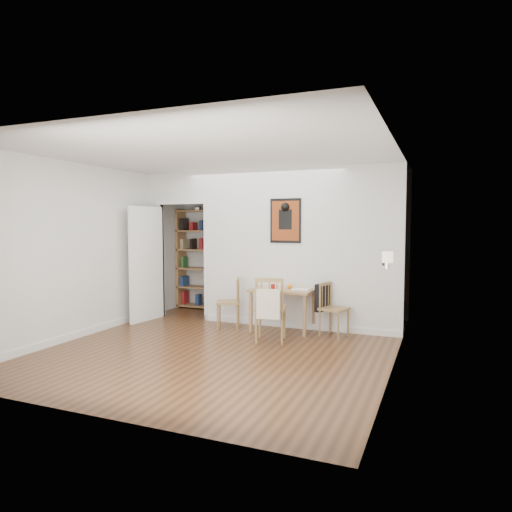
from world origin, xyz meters
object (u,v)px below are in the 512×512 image
at_px(fireplace, 390,309).
at_px(bookshelf, 198,259).
at_px(chair_left, 228,303).
at_px(chair_right, 333,308).
at_px(dining_table, 283,294).
at_px(ceramic_jar_b, 386,260).
at_px(ceramic_jar_a, 386,261).
at_px(red_glass, 273,287).
at_px(notebook, 301,289).
at_px(orange_fruit, 290,286).
at_px(mantel_lamp, 388,258).
at_px(chair_front, 271,308).

bearing_deg(fireplace, bookshelf, 151.91).
distance_m(chair_left, chair_right, 1.72).
distance_m(dining_table, chair_left, 0.93).
height_order(chair_right, ceramic_jar_b, ceramic_jar_b).
distance_m(chair_right, fireplace, 1.25).
distance_m(fireplace, ceramic_jar_a, 0.62).
bearing_deg(red_glass, notebook, 16.23).
bearing_deg(orange_fruit, red_glass, -141.22).
relative_size(orange_fruit, ceramic_jar_a, 0.63).
height_order(chair_right, red_glass, chair_right).
bearing_deg(chair_left, mantel_lamp, -21.78).
relative_size(orange_fruit, mantel_lamp, 0.37).
height_order(orange_fruit, ceramic_jar_a, ceramic_jar_a).
xyz_separation_m(orange_fruit, ceramic_jar_b, (1.54, -0.61, 0.50)).
height_order(notebook, mantel_lamp, mantel_lamp).
bearing_deg(notebook, dining_table, -174.67).
distance_m(red_glass, ceramic_jar_a, 1.96).
distance_m(dining_table, fireplace, 1.92).
relative_size(chair_left, ceramic_jar_a, 6.72).
relative_size(fireplace, ceramic_jar_a, 10.29).
xyz_separation_m(dining_table, chair_right, (0.81, -0.01, -0.17)).
xyz_separation_m(bookshelf, fireplace, (3.96, -2.11, -0.37)).
relative_size(chair_front, red_glass, 11.10).
xyz_separation_m(chair_left, mantel_lamp, (2.62, -1.05, 0.88)).
xyz_separation_m(red_glass, ceramic_jar_a, (1.78, -0.63, 0.51)).
relative_size(chair_left, notebook, 2.88).
height_order(mantel_lamp, ceramic_jar_a, mantel_lamp).
bearing_deg(chair_left, orange_fruit, 10.38).
bearing_deg(red_glass, dining_table, 36.58).
bearing_deg(notebook, ceramic_jar_a, -28.98).
bearing_deg(chair_right, bookshelf, 157.29).
relative_size(red_glass, orange_fruit, 1.11).
relative_size(chair_right, orange_fruit, 10.57).
bearing_deg(chair_left, notebook, 6.12).
bearing_deg(ceramic_jar_a, chair_right, 139.72).
bearing_deg(chair_right, orange_fruit, 172.55).
bearing_deg(ceramic_jar_a, red_glass, 160.51).
bearing_deg(fireplace, notebook, 148.46).
bearing_deg(chair_right, fireplace, -42.62).
relative_size(notebook, ceramic_jar_a, 2.33).
bearing_deg(chair_left, chair_right, 2.93).
relative_size(red_glass, mantel_lamp, 0.41).
relative_size(bookshelf, red_glass, 23.51).
xyz_separation_m(dining_table, ceramic_jar_a, (1.66, -0.73, 0.63)).
height_order(chair_right, mantel_lamp, mantel_lamp).
distance_m(chair_right, notebook, 0.58).
relative_size(dining_table, ceramic_jar_b, 9.36).
relative_size(chair_left, bookshelf, 0.41).
bearing_deg(ceramic_jar_b, chair_front, -174.22).
bearing_deg(fireplace, chair_left, 164.10).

